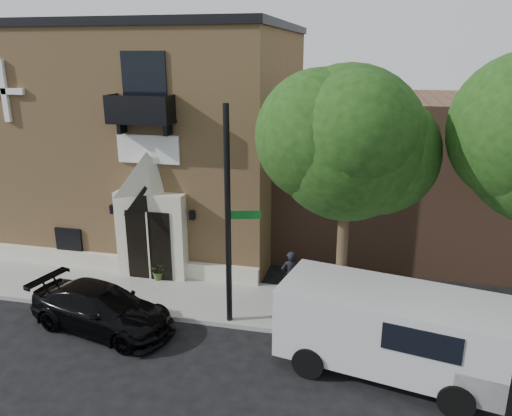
{
  "coord_description": "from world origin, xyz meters",
  "views": [
    {
      "loc": [
        6.59,
        -13.05,
        8.16
      ],
      "look_at": [
        3.1,
        2.0,
        3.31
      ],
      "focal_mm": 35.0,
      "sensor_mm": 36.0,
      "label": 1
    }
  ],
  "objects_px": {
    "street_sign": "(229,218)",
    "dumpster": "(320,300)",
    "pedestrian_near": "(291,276)",
    "black_sedan": "(102,309)",
    "fire_hydrant": "(315,317)",
    "pedestrian_far": "(445,308)",
    "cargo_van": "(397,330)"
  },
  "relations": [
    {
      "from": "cargo_van",
      "to": "street_sign",
      "type": "bearing_deg",
      "value": 174.88
    },
    {
      "from": "black_sedan",
      "to": "dumpster",
      "type": "xyz_separation_m",
      "value": [
        6.44,
        1.81,
        0.14
      ]
    },
    {
      "from": "cargo_van",
      "to": "pedestrian_near",
      "type": "relative_size",
      "value": 3.42
    },
    {
      "from": "pedestrian_near",
      "to": "pedestrian_far",
      "type": "distance_m",
      "value": 4.88
    },
    {
      "from": "black_sedan",
      "to": "street_sign",
      "type": "xyz_separation_m",
      "value": [
        3.73,
        1.16,
        2.83
      ]
    },
    {
      "from": "street_sign",
      "to": "fire_hydrant",
      "type": "distance_m",
      "value": 3.95
    },
    {
      "from": "street_sign",
      "to": "dumpster",
      "type": "bearing_deg",
      "value": -1.43
    },
    {
      "from": "fire_hydrant",
      "to": "black_sedan",
      "type": "bearing_deg",
      "value": -169.87
    },
    {
      "from": "black_sedan",
      "to": "street_sign",
      "type": "height_order",
      "value": "street_sign"
    },
    {
      "from": "cargo_van",
      "to": "fire_hydrant",
      "type": "distance_m",
      "value": 2.78
    },
    {
      "from": "pedestrian_far",
      "to": "fire_hydrant",
      "type": "bearing_deg",
      "value": 86.39
    },
    {
      "from": "dumpster",
      "to": "cargo_van",
      "type": "bearing_deg",
      "value": -64.88
    },
    {
      "from": "cargo_van",
      "to": "pedestrian_near",
      "type": "xyz_separation_m",
      "value": [
        -3.3,
        3.17,
        -0.27
      ]
    },
    {
      "from": "street_sign",
      "to": "fire_hydrant",
      "type": "relative_size",
      "value": 7.71
    },
    {
      "from": "dumpster",
      "to": "pedestrian_near",
      "type": "relative_size",
      "value": 1.32
    },
    {
      "from": "black_sedan",
      "to": "cargo_van",
      "type": "xyz_separation_m",
      "value": [
        8.65,
        -0.3,
        0.61
      ]
    },
    {
      "from": "black_sedan",
      "to": "fire_hydrant",
      "type": "bearing_deg",
      "value": -67.37
    },
    {
      "from": "cargo_van",
      "to": "fire_hydrant",
      "type": "xyz_separation_m",
      "value": [
        -2.27,
        1.44,
        -0.72
      ]
    },
    {
      "from": "street_sign",
      "to": "dumpster",
      "type": "distance_m",
      "value": 3.86
    },
    {
      "from": "pedestrian_near",
      "to": "dumpster",
      "type": "bearing_deg",
      "value": 116.31
    },
    {
      "from": "black_sedan",
      "to": "fire_hydrant",
      "type": "height_order",
      "value": "black_sedan"
    },
    {
      "from": "cargo_van",
      "to": "pedestrian_near",
      "type": "height_order",
      "value": "cargo_van"
    },
    {
      "from": "fire_hydrant",
      "to": "pedestrian_far",
      "type": "xyz_separation_m",
      "value": [
        3.76,
        0.84,
        0.33
      ]
    },
    {
      "from": "dumpster",
      "to": "pedestrian_near",
      "type": "distance_m",
      "value": 1.53
    },
    {
      "from": "black_sedan",
      "to": "fire_hydrant",
      "type": "xyz_separation_m",
      "value": [
        6.38,
        1.14,
        -0.11
      ]
    },
    {
      "from": "fire_hydrant",
      "to": "dumpster",
      "type": "height_order",
      "value": "dumpster"
    },
    {
      "from": "pedestrian_far",
      "to": "street_sign",
      "type": "bearing_deg",
      "value": 81.07
    },
    {
      "from": "black_sedan",
      "to": "fire_hydrant",
      "type": "distance_m",
      "value": 6.49
    },
    {
      "from": "fire_hydrant",
      "to": "dumpster",
      "type": "xyz_separation_m",
      "value": [
        0.05,
        0.67,
        0.25
      ]
    },
    {
      "from": "black_sedan",
      "to": "pedestrian_near",
      "type": "distance_m",
      "value": 6.09
    },
    {
      "from": "cargo_van",
      "to": "pedestrian_far",
      "type": "xyz_separation_m",
      "value": [
        1.49,
        2.27,
        -0.39
      ]
    },
    {
      "from": "dumpster",
      "to": "street_sign",
      "type": "bearing_deg",
      "value": 172.23
    }
  ]
}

